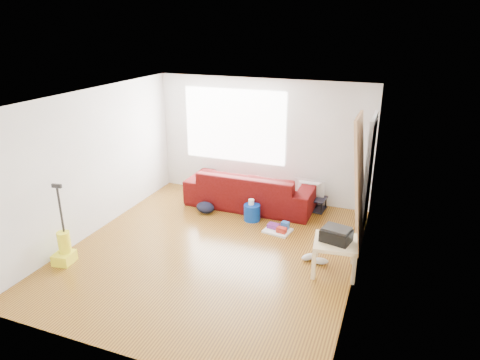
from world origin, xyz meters
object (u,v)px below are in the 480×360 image
at_px(cleaning_tray, 279,229).
at_px(bucket, 252,220).
at_px(vacuum, 64,249).
at_px(backpack, 205,212).
at_px(side_table, 335,246).
at_px(sofa, 250,205).
at_px(tv_stand, 308,202).

bearing_deg(cleaning_tray, bucket, 155.51).
bearing_deg(vacuum, backpack, 54.46).
bearing_deg(vacuum, side_table, 8.82).
relative_size(cleaning_tray, backpack, 1.34).
distance_m(bucket, cleaning_tray, 0.66).
relative_size(sofa, cleaning_tray, 4.98).
distance_m(sofa, tv_stand, 1.17).
height_order(cleaning_tray, backpack, cleaning_tray).
bearing_deg(side_table, vacuum, -162.48).
relative_size(tv_stand, backpack, 1.90).
distance_m(sofa, cleaning_tray, 1.24).
xyz_separation_m(sofa, backpack, (-0.72, -0.63, 0.00)).
bearing_deg(cleaning_tray, sofa, 133.63).
bearing_deg(backpack, sofa, 58.51).
xyz_separation_m(bucket, vacuum, (-2.21, -2.47, 0.24)).
bearing_deg(bucket, backpack, -179.50).
bearing_deg(backpack, tv_stand, 43.13).
bearing_deg(side_table, cleaning_tray, 140.11).
bearing_deg(cleaning_tray, tv_stand, 76.93).
distance_m(backpack, vacuum, 2.77).
xyz_separation_m(tv_stand, backpack, (-1.84, -0.90, -0.14)).
relative_size(tv_stand, side_table, 1.04).
xyz_separation_m(tv_stand, vacuum, (-3.09, -3.36, 0.10)).
relative_size(bucket, cleaning_tray, 0.60).
bearing_deg(sofa, side_table, 137.15).
relative_size(tv_stand, vacuum, 0.56).
distance_m(sofa, backpack, 0.96).
relative_size(bucket, backpack, 0.81).
bearing_deg(vacuum, tv_stand, 38.73).
bearing_deg(tv_stand, backpack, -149.11).
bearing_deg(cleaning_tray, vacuum, -142.10).
bearing_deg(bucket, tv_stand, 45.64).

